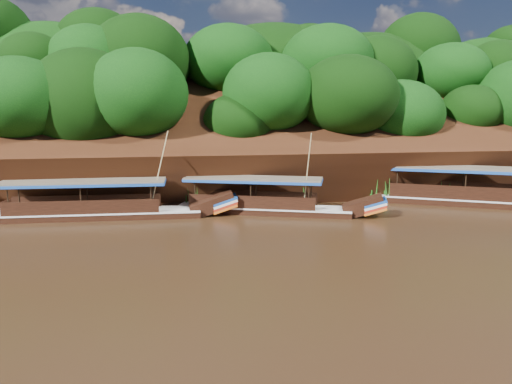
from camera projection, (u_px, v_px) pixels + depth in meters
ground at (327, 239)px, 26.20m from camera, size 160.00×160.00×0.00m
riverbank at (252, 160)px, 47.94m from camera, size 120.00×30.06×19.40m
boat_0 at (490, 197)px, 35.03m from camera, size 15.54×9.97×6.67m
boat_1 at (274, 205)px, 32.57m from camera, size 13.27×6.51×5.73m
boat_2 at (111, 209)px, 31.28m from camera, size 15.17×2.91×5.86m
reeds at (237, 194)px, 34.60m from camera, size 49.58×2.38×2.27m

